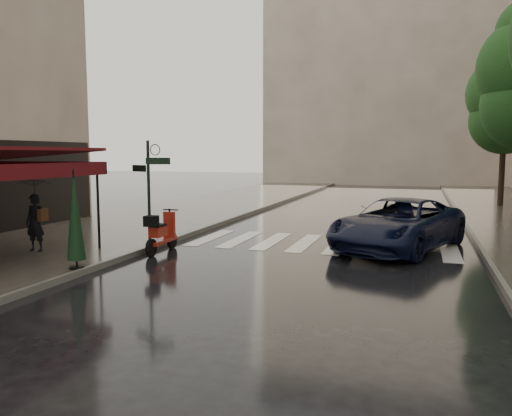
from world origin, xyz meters
The scene contains 12 objects.
ground centered at (0.00, 0.00, 0.00)m, with size 120.00×120.00×0.00m, color black.
sidewalk_near centered at (-4.50, 12.00, 0.06)m, with size 6.00×60.00×0.12m, color #38332D.
curb_near centered at (-1.45, 12.00, 0.07)m, with size 0.12×60.00×0.16m, color #595651.
curb_far centered at (7.45, 12.00, 0.07)m, with size 0.12×60.00×0.16m, color #595651.
crosswalk centered at (2.98, 6.00, 0.01)m, with size 7.85×3.20×0.01m.
signpost centered at (-1.19, 3.00, 1.83)m, with size 1.17×0.29×3.10m.
backdrop_building centered at (3.00, 38.00, 10.00)m, with size 22.00×6.00×20.00m, color gray.
tree_far centered at (9.70, 19.00, 5.46)m, with size 3.80×3.80×8.16m.
pedestrian_with_umbrella centered at (-4.02, 1.88, 1.71)m, with size 0.95×0.97×2.39m.
scooter centered at (-1.00, 3.26, 0.54)m, with size 0.47×1.76×1.16m.
parked_car centered at (5.23, 5.86, 0.73)m, with size 2.43×5.27×1.47m, color black.
parasol_back centered at (-1.65, 0.50, 1.33)m, with size 0.42×0.42×2.26m.
Camera 1 is at (5.76, -8.88, 2.75)m, focal length 35.00 mm.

